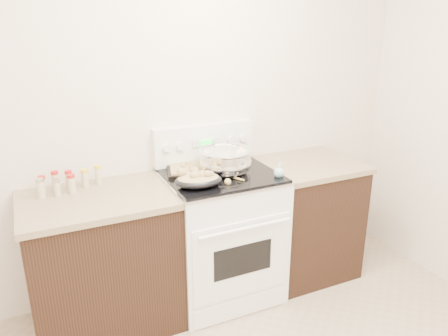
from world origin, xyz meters
TOP-DOWN VIEW (x-y plane):
  - room_shell at (0.00, 0.00)m, footprint 4.10×3.60m
  - counter_left at (-0.48, 1.43)m, footprint 0.93×0.67m
  - counter_right at (1.08, 1.43)m, footprint 0.73×0.67m
  - kitchen_range at (0.35, 1.42)m, footprint 0.78×0.73m
  - mixing_bowl at (0.39, 1.43)m, footprint 0.40×0.40m
  - roasting_pan at (0.12, 1.26)m, footprint 0.33×0.25m
  - baking_sheet at (0.23, 1.54)m, footprint 0.50×0.41m
  - wooden_spoon at (0.33, 1.26)m, footprint 0.14×0.23m
  - blue_ladle at (0.69, 1.22)m, footprint 0.17×0.22m
  - spice_jars at (-0.64, 1.60)m, footprint 0.40×0.14m

SIDE VIEW (x-z plane):
  - counter_left at x=-0.48m, z-range 0.00..0.92m
  - counter_right at x=1.08m, z-range 0.00..0.92m
  - kitchen_range at x=0.35m, z-range -0.12..1.10m
  - wooden_spoon at x=0.33m, z-range 0.93..0.98m
  - baking_sheet at x=0.23m, z-range 0.93..0.99m
  - blue_ladle at x=0.69m, z-range 0.93..1.02m
  - spice_jars at x=-0.64m, z-range 0.92..1.05m
  - roasting_pan at x=0.12m, z-range 0.93..1.05m
  - mixing_bowl at x=0.39m, z-range 0.92..1.14m
  - room_shell at x=0.00m, z-range 0.33..3.08m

